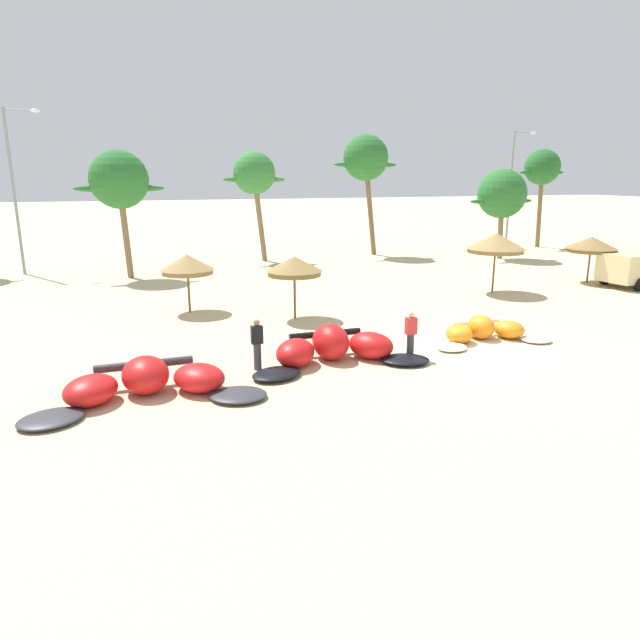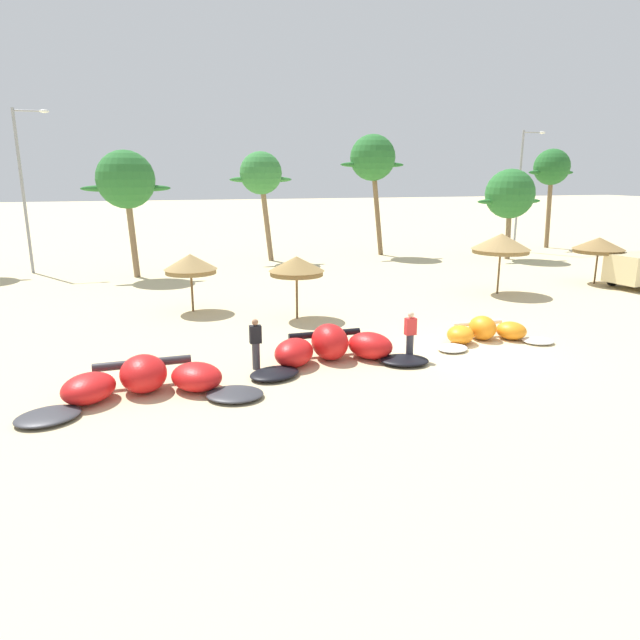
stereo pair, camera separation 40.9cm
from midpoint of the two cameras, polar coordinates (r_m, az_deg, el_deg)
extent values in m
plane|color=beige|center=(20.26, 14.65, -2.97)|extent=(260.00, 260.00, 0.00)
ellipsoid|color=#333338|center=(15.59, -26.31, -8.95)|extent=(1.93, 1.76, 0.21)
ellipsoid|color=red|center=(16.27, -22.89, -6.56)|extent=(1.95, 2.02, 0.77)
ellipsoid|color=red|center=(16.52, -17.94, -5.30)|extent=(1.31, 1.59, 1.03)
ellipsoid|color=red|center=(16.30, -12.84, -5.71)|extent=(1.97, 2.03, 0.77)
ellipsoid|color=#333338|center=(15.64, -9.03, -7.50)|extent=(1.91, 1.73, 0.21)
cylinder|color=#333338|center=(17.00, -18.04, -4.31)|extent=(2.73, 0.29, 0.25)
cube|color=#333338|center=(16.37, -17.92, -5.48)|extent=(1.00, 0.58, 0.04)
ellipsoid|color=black|center=(17.03, -5.10, -5.45)|extent=(1.89, 1.65, 0.23)
ellipsoid|color=red|center=(17.92, -3.17, -3.33)|extent=(1.88, 1.97, 0.87)
ellipsoid|color=red|center=(18.54, 0.44, -2.21)|extent=(1.19, 1.58, 1.17)
ellipsoid|color=red|center=(18.73, 4.55, -2.56)|extent=(1.87, 1.97, 0.87)
ellipsoid|color=black|center=(18.41, 7.97, -4.00)|extent=(1.89, 1.65, 0.23)
cylinder|color=black|center=(19.01, -0.09, -1.43)|extent=(2.50, 0.24, 0.23)
cube|color=black|center=(18.39, 0.60, -2.34)|extent=(0.91, 0.57, 0.04)
ellipsoid|color=white|center=(20.11, 12.66, -2.71)|extent=(1.35, 1.25, 0.18)
ellipsoid|color=orange|center=(20.95, 13.38, -1.38)|extent=(1.43, 1.46, 0.66)
ellipsoid|color=orange|center=(21.66, 15.47, -0.68)|extent=(0.99, 1.15, 0.89)
ellipsoid|color=orange|center=(22.05, 18.12, -0.93)|extent=(1.40, 1.45, 0.66)
ellipsoid|color=white|center=(21.95, 20.53, -1.85)|extent=(1.39, 1.30, 0.18)
cylinder|color=white|center=(21.96, 14.95, -0.20)|extent=(2.01, 0.25, 0.18)
cube|color=white|center=(21.57, 15.62, -0.75)|extent=(0.74, 0.43, 0.04)
cylinder|color=brown|center=(25.57, -13.60, 2.88)|extent=(0.10, 0.10, 1.90)
cone|color=#9E7F4C|center=(25.36, -13.77, 5.73)|extent=(2.33, 2.33, 0.67)
cylinder|color=olive|center=(25.42, -13.71, 4.76)|extent=(2.21, 2.21, 0.20)
cylinder|color=brown|center=(23.73, -3.07, 2.55)|extent=(0.10, 0.10, 2.04)
cone|color=olive|center=(23.49, -3.12, 5.72)|extent=(2.33, 2.33, 0.61)
cylinder|color=olive|center=(23.56, -3.10, 4.75)|extent=(2.22, 2.22, 0.20)
cylinder|color=brown|center=(30.27, 16.81, 4.78)|extent=(0.10, 0.10, 2.29)
cone|color=#9E7F4C|center=(30.06, 17.03, 7.67)|extent=(2.94, 2.94, 0.79)
cylinder|color=olive|center=(30.12, 16.96, 6.74)|extent=(2.79, 2.79, 0.20)
cylinder|color=brown|center=(35.24, 25.27, 5.01)|extent=(0.10, 0.10, 1.94)
cone|color=olive|center=(35.08, 25.49, 7.10)|extent=(2.77, 2.77, 0.66)
cylinder|color=brown|center=(35.13, 25.42, 6.41)|extent=(2.63, 2.63, 0.20)
cube|color=black|center=(34.45, 28.31, 5.13)|extent=(1.43, 2.16, 0.56)
cylinder|color=black|center=(33.85, 29.32, 3.12)|extent=(0.70, 0.31, 0.68)
cylinder|color=black|center=(35.09, 26.61, 3.78)|extent=(0.70, 0.31, 0.68)
cylinder|color=#383842|center=(17.70, -7.01, -3.68)|extent=(0.24, 0.24, 0.85)
cube|color=black|center=(17.49, -7.08, -1.49)|extent=(0.36, 0.22, 0.56)
sphere|color=#9E7051|center=(17.39, -7.12, -0.25)|extent=(0.20, 0.20, 0.20)
cylinder|color=#383842|center=(18.78, 8.51, -2.67)|extent=(0.24, 0.24, 0.85)
cube|color=red|center=(18.59, 8.59, -0.59)|extent=(0.36, 0.22, 0.56)
sphere|color=beige|center=(18.49, 8.64, 0.58)|extent=(0.20, 0.20, 0.20)
cylinder|color=#7F6647|center=(35.11, -19.45, 8.62)|extent=(0.58, 0.36, 5.69)
sphere|color=#286B2D|center=(34.98, -20.03, 13.23)|extent=(3.31, 3.31, 3.31)
ellipsoid|color=#286B2D|center=(35.03, -22.16, 12.22)|extent=(2.32, 0.50, 0.36)
ellipsoid|color=#286B2D|center=(34.99, -17.74, 12.59)|extent=(2.32, 0.50, 0.36)
cylinder|color=#7F6647|center=(40.21, -6.43, 10.25)|extent=(0.96, 0.36, 6.07)
sphere|color=#337A38|center=(40.04, -6.99, 14.56)|extent=(2.89, 2.89, 2.89)
ellipsoid|color=#337A38|center=(39.82, -8.65, 13.88)|extent=(2.03, 0.50, 0.36)
ellipsoid|color=#337A38|center=(40.30, -5.31, 13.99)|extent=(2.03, 0.50, 0.36)
cylinder|color=brown|center=(43.25, 4.80, 11.31)|extent=(1.21, 0.36, 7.16)
sphere|color=#286B2D|center=(43.04, 4.36, 16.08)|extent=(3.33, 3.33, 3.33)
ellipsoid|color=#286B2D|center=(42.53, 2.63, 15.45)|extent=(2.33, 0.50, 0.36)
ellipsoid|color=#286B2D|center=(43.56, 6.02, 15.36)|extent=(2.33, 0.50, 0.36)
cylinder|color=#7F6647|center=(43.18, 17.57, 9.01)|extent=(0.56, 0.36, 4.65)
sphere|color=#286B2D|center=(42.99, 17.69, 12.09)|extent=(3.46, 3.46, 3.46)
ellipsoid|color=#286B2D|center=(42.22, 16.09, 11.47)|extent=(2.42, 0.50, 0.36)
ellipsoid|color=#286B2D|center=(43.83, 19.13, 11.33)|extent=(2.42, 0.50, 0.36)
cylinder|color=brown|center=(51.28, 21.14, 10.56)|extent=(0.60, 0.36, 6.59)
sphere|color=#236028|center=(51.14, 21.37, 14.23)|extent=(2.88, 2.88, 2.88)
ellipsoid|color=#236028|center=(50.42, 20.29, 13.84)|extent=(2.02, 0.50, 0.36)
ellipsoid|color=#236028|center=(51.88, 22.34, 13.66)|extent=(2.02, 0.50, 0.36)
cylinder|color=gray|center=(38.99, -28.83, 11.17)|extent=(0.18, 0.18, 9.73)
cylinder|color=gray|center=(39.02, -28.45, 18.20)|extent=(1.66, 0.10, 0.10)
ellipsoid|color=silver|center=(38.91, -27.18, 18.36)|extent=(0.56, 0.24, 0.20)
cylinder|color=gray|center=(47.92, 18.44, 12.20)|extent=(0.18, 0.18, 9.27)
cylinder|color=gray|center=(48.51, 19.72, 17.43)|extent=(1.69, 0.10, 0.10)
ellipsoid|color=silver|center=(49.03, 20.53, 17.33)|extent=(0.56, 0.24, 0.20)
camera|label=1|loc=(0.20, -90.60, -0.15)|focal=31.60mm
camera|label=2|loc=(0.20, 89.40, 0.15)|focal=31.60mm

